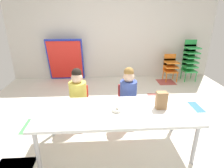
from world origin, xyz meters
TOP-DOWN VIEW (x-y plane):
  - ground_plane at (-0.00, -0.00)m, footprint 5.28×4.67m
  - back_wall at (0.00, 2.34)m, footprint 5.28×0.10m
  - craft_table at (-0.15, -0.57)m, footprint 1.93×0.77m
  - seated_child_near_camera at (-0.68, 0.05)m, footprint 0.32×0.32m
  - seated_child_middle_seat at (0.10, 0.05)m, footprint 0.34×0.34m
  - kid_chair_orange_stack at (1.48, 1.94)m, footprint 0.32×0.30m
  - kid_chair_green_stack at (1.97, 1.94)m, footprint 0.32×0.30m
  - folded_activity_table at (-1.22, 2.14)m, footprint 0.90×0.29m
  - paper_bag_brown at (0.42, -0.55)m, footprint 0.13×0.09m
  - paper_plate_near_edge at (-0.14, -0.60)m, footprint 0.18×0.18m
  - paper_plate_center_table at (-0.77, -0.69)m, footprint 0.18×0.18m
  - donut_powdered_on_plate at (-0.14, -0.60)m, footprint 0.12×0.12m

SIDE VIEW (x-z plane):
  - ground_plane at x=0.00m, z-range -0.02..0.00m
  - kid_chair_orange_stack at x=1.48m, z-range 0.06..0.74m
  - craft_table at x=-0.15m, z-range 0.24..0.80m
  - folded_activity_table at x=-1.22m, z-range -0.01..1.08m
  - seated_child_near_camera at x=-0.68m, z-range 0.10..1.01m
  - seated_child_middle_seat at x=0.10m, z-range 0.10..1.01m
  - paper_plate_near_edge at x=-0.14m, z-range 0.56..0.57m
  - paper_plate_center_table at x=-0.77m, z-range 0.56..0.57m
  - kid_chair_green_stack at x=1.97m, z-range 0.06..1.10m
  - donut_powdered_on_plate at x=-0.14m, z-range 0.57..0.61m
  - paper_bag_brown at x=0.42m, z-range 0.56..0.78m
  - back_wall at x=0.00m, z-range 0.00..2.54m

